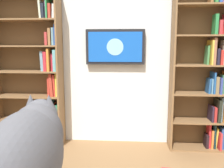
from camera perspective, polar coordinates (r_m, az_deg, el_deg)
wall_back at (r=3.27m, az=0.29°, el=9.30°), size 4.52×0.06×2.70m
bookshelf_left at (r=3.26m, az=22.16°, el=4.17°), size 0.76×0.28×2.19m
bookshelf_right at (r=3.36m, az=-17.61°, el=2.08°), size 0.91×0.28×2.00m
wall_mounted_tv at (r=3.19m, az=0.76°, el=8.80°), size 0.77×0.07×0.46m
cat at (r=1.01m, az=-19.22°, el=-15.07°), size 0.26×0.63×0.41m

